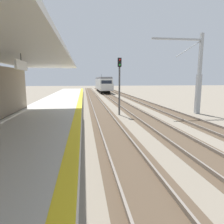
{
  "coord_description": "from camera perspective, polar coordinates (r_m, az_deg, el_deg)",
  "views": [
    {
      "loc": [
        0.18,
        2.51,
        3.27
      ],
      "look_at": [
        1.19,
        9.68,
        2.1
      ],
      "focal_mm": 32.2,
      "sensor_mm": 36.0,
      "label": 1
    }
  ],
  "objects": [
    {
      "name": "station_platform",
      "position": [
        14.04,
        -18.88,
        -2.89
      ],
      "size": [
        5.0,
        80.0,
        0.91
      ],
      "color": "#B7B5AD",
      "rests_on": "ground"
    },
    {
      "name": "track_pair_nearest_platform",
      "position": [
        17.87,
        -2.37,
        -1.2
      ],
      "size": [
        2.34,
        120.0,
        0.16
      ],
      "color": "#4C3D2D",
      "rests_on": "ground"
    },
    {
      "name": "track_pair_middle",
      "position": [
        18.51,
        8.16,
        -0.92
      ],
      "size": [
        2.34,
        120.0,
        0.16
      ],
      "color": "#4C3D2D",
      "rests_on": "ground"
    },
    {
      "name": "track_pair_far_side",
      "position": [
        19.72,
        17.7,
        -0.64
      ],
      "size": [
        2.34,
        120.0,
        0.16
      ],
      "color": "#4C3D2D",
      "rests_on": "ground"
    },
    {
      "name": "approaching_train",
      "position": [
        53.88,
        -2.59,
        8.03
      ],
      "size": [
        2.93,
        19.6,
        4.76
      ],
      "color": "silver",
      "rests_on": "ground"
    },
    {
      "name": "rail_signal_post",
      "position": [
        18.57,
        2.13,
        8.95
      ],
      "size": [
        0.32,
        0.34,
        5.2
      ],
      "color": "#4C4C4C",
      "rests_on": "ground"
    },
    {
      "name": "catenary_pylon_far_side",
      "position": [
        20.89,
        22.81,
        9.4
      ],
      "size": [
        5.0,
        0.4,
        7.5
      ],
      "color": "#9EA3A8",
      "rests_on": "ground"
    }
  ]
}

